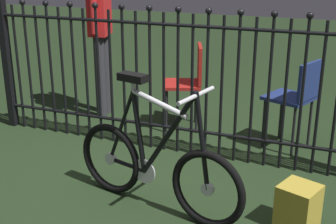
# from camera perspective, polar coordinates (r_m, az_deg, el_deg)

# --- Properties ---
(ground_plane) EXTENTS (20.00, 20.00, 0.00)m
(ground_plane) POSITION_cam_1_polar(r_m,az_deg,el_deg) (3.49, -2.62, -9.51)
(ground_plane) COLOR #1F3018
(iron_fence) EXTENTS (3.70, 0.07, 1.33)m
(iron_fence) POSITION_cam_1_polar(r_m,az_deg,el_deg) (3.89, 0.91, 4.20)
(iron_fence) COLOR black
(iron_fence) RESTS_ON ground
(bicycle) EXTENTS (1.31, 0.44, 0.93)m
(bicycle) POSITION_cam_1_polar(r_m,az_deg,el_deg) (3.12, -1.56, -6.63)
(bicycle) COLOR black
(bicycle) RESTS_ON ground
(chair_navy) EXTENTS (0.48, 0.48, 0.81)m
(chair_navy) POSITION_cam_1_polar(r_m,az_deg,el_deg) (4.15, 15.63, 2.11)
(chair_navy) COLOR black
(chair_navy) RESTS_ON ground
(chair_red) EXTENTS (0.47, 0.47, 0.83)m
(chair_red) POSITION_cam_1_polar(r_m,az_deg,el_deg) (4.50, 2.63, 4.19)
(chair_red) COLOR black
(chair_red) RESTS_ON ground
(person_visitor) EXTENTS (0.25, 0.46, 1.73)m
(person_visitor) POSITION_cam_1_polar(r_m,az_deg,el_deg) (4.82, -8.47, 11.47)
(person_visitor) COLOR #2D2D33
(person_visitor) RESTS_ON ground
(display_crate) EXTENTS (0.29, 0.29, 0.29)m
(display_crate) POSITION_cam_1_polar(r_m,az_deg,el_deg) (3.09, 15.79, -11.21)
(display_crate) COLOR #B29933
(display_crate) RESTS_ON ground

